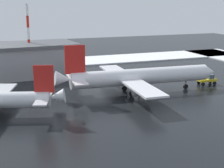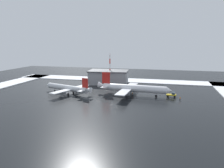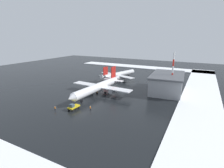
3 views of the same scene
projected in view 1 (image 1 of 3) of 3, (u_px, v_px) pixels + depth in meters
The scene contains 8 objects.
ground_plane at pixel (76, 110), 65.15m from camera, with size 240.00×240.00×0.00m, color black.
snow_bank_far at pixel (37, 64), 110.61m from camera, with size 152.00×16.00×0.37m, color white.
airplane_parked_starboard at pixel (138, 77), 75.99m from camera, with size 38.02×31.52×11.29m.
pushback_tug at pixel (208, 79), 84.30m from camera, with size 4.71×2.52×2.50m.
ground_crew_near_tug at pixel (139, 89), 76.23m from camera, with size 0.36×0.36×1.71m.
ground_crew_by_nose_gear at pixel (186, 77), 88.88m from camera, with size 0.36×0.36×1.71m.
antenna_mast at pixel (29, 39), 94.90m from camera, with size 0.70×0.70×19.38m.
cargo_hangar at pixel (30, 59), 94.08m from camera, with size 26.12×16.96×8.80m.
Camera 1 is at (15.27, 60.57, 20.34)m, focal length 55.00 mm.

